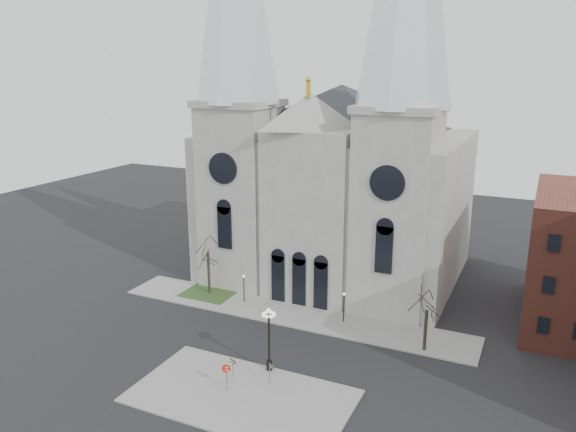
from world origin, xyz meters
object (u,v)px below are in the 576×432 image
at_px(one_way_sign, 233,365).
at_px(stop_sign, 226,371).
at_px(street_name_sign, 270,371).
at_px(globe_lamp, 269,332).

bearing_deg(one_way_sign, stop_sign, -54.71).
distance_m(stop_sign, street_name_sign, 3.72).
xyz_separation_m(stop_sign, street_name_sign, (2.89, 2.29, -0.53)).
bearing_deg(one_way_sign, globe_lamp, 70.75).
relative_size(globe_lamp, street_name_sign, 2.95).
height_order(globe_lamp, one_way_sign, globe_lamp).
xyz_separation_m(stop_sign, one_way_sign, (-0.43, 1.71, -0.43)).
xyz_separation_m(globe_lamp, street_name_sign, (1.12, -2.00, -2.52)).
xyz_separation_m(one_way_sign, street_name_sign, (3.32, 0.58, -0.10)).
relative_size(stop_sign, one_way_sign, 1.28).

